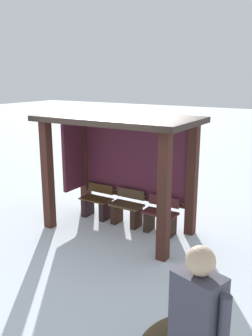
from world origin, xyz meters
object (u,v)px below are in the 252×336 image
object	(u,v)px
bench_right_inside	(160,218)
person_walking	(197,331)
bus_shelter	(119,147)
bench_center_inside	(127,211)
dog	(172,332)
bench_left_inside	(97,204)

from	to	relation	value
bench_right_inside	person_walking	distance (m)	4.25
bus_shelter	bench_center_inside	distance (m)	1.40
person_walking	bench_center_inside	bearing A→B (deg)	128.82
bus_shelter	bench_right_inside	world-z (taller)	bus_shelter
bench_center_inside	dog	world-z (taller)	bench_center_inside
bench_left_inside	bench_center_inside	xyz separation A→B (m)	(0.79, -0.00, 0.02)
bench_center_inside	dog	distance (m)	3.90
bench_center_inside	dog	xyz separation A→B (m)	(2.44, -3.04, 0.14)
dog	bus_shelter	bearing A→B (deg)	131.27
bus_shelter	dog	distance (m)	4.02
bus_shelter	person_walking	size ratio (longest dim) A/B	1.70
bench_center_inside	bench_right_inside	world-z (taller)	bench_center_inside
bench_right_inside	bench_left_inside	bearing A→B (deg)	179.94
dog	bench_left_inside	bearing A→B (deg)	136.67
bench_left_inside	person_walking	bearing A→B (deg)	-44.39
person_walking	dog	size ratio (longest dim) A/B	1.94
bench_center_inside	bench_right_inside	size ratio (longest dim) A/B	1.02
bus_shelter	bench_center_inside	bearing A→B (deg)	62.38
bench_center_inside	person_walking	xyz separation A→B (m)	(2.90, -3.61, 0.74)
bench_right_inside	dog	xyz separation A→B (m)	(1.65, -3.04, 0.15)
person_walking	dog	distance (m)	0.95
bench_left_inside	person_walking	world-z (taller)	person_walking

